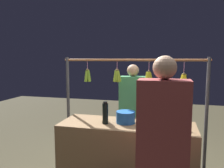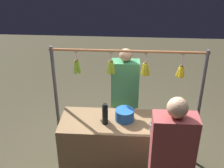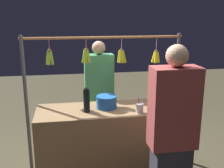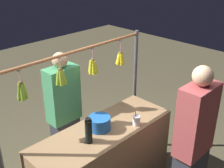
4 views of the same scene
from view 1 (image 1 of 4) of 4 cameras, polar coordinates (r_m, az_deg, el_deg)
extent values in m
cube|color=olive|center=(2.90, 3.75, -18.90)|extent=(1.64, 0.58, 0.91)
cylinder|color=#4C4C51|center=(3.12, 23.13, -9.61)|extent=(0.04, 0.04, 1.72)
cylinder|color=#4C4C51|center=(3.40, -11.18, -7.86)|extent=(0.04, 0.04, 1.72)
cylinder|color=#9E6038|center=(3.00, 5.33, 6.21)|extent=(1.98, 0.03, 0.03)
torus|color=black|center=(2.97, 18.20, 5.55)|extent=(0.04, 0.01, 0.04)
cylinder|color=pink|center=(2.97, 18.14, 3.90)|extent=(0.01, 0.01, 0.17)
sphere|color=brown|center=(2.97, 18.08, 2.29)|extent=(0.05, 0.05, 0.05)
cylinder|color=yellow|center=(2.98, 17.56, 0.99)|extent=(0.07, 0.04, 0.14)
cylinder|color=yellow|center=(2.96, 17.92, 0.93)|extent=(0.05, 0.06, 0.14)
cylinder|color=yellow|center=(2.96, 18.39, 0.93)|extent=(0.06, 0.06, 0.14)
cylinder|color=yellow|center=(3.00, 18.37, 0.99)|extent=(0.05, 0.05, 0.14)
cylinder|color=yellow|center=(3.00, 17.81, 1.02)|extent=(0.05, 0.07, 0.15)
torus|color=black|center=(2.97, 9.56, 5.79)|extent=(0.04, 0.02, 0.04)
cylinder|color=pink|center=(2.97, 9.54, 4.40)|extent=(0.01, 0.01, 0.14)
sphere|color=brown|center=(2.98, 9.51, 3.05)|extent=(0.04, 0.04, 0.04)
cylinder|color=gold|center=(2.98, 8.91, 1.61)|extent=(0.05, 0.04, 0.16)
cylinder|color=gold|center=(2.96, 9.15, 1.56)|extent=(0.05, 0.06, 0.16)
cylinder|color=gold|center=(2.95, 9.62, 1.55)|extent=(0.04, 0.06, 0.16)
cylinder|color=gold|center=(2.97, 10.00, 1.57)|extent=(0.07, 0.05, 0.16)
cylinder|color=gold|center=(2.99, 10.03, 1.60)|extent=(0.07, 0.05, 0.16)
cylinder|color=gold|center=(3.01, 9.60, 1.64)|extent=(0.04, 0.06, 0.16)
cylinder|color=gold|center=(3.01, 9.21, 1.65)|extent=(0.05, 0.05, 0.16)
torus|color=black|center=(3.04, 1.34, 5.90)|extent=(0.04, 0.01, 0.04)
cylinder|color=pink|center=(3.04, 1.33, 4.65)|extent=(0.01, 0.01, 0.13)
sphere|color=brown|center=(3.04, 1.33, 3.45)|extent=(0.05, 0.05, 0.05)
cylinder|color=#8DAC28|center=(3.06, 0.87, 2.02)|extent=(0.07, 0.05, 0.16)
cylinder|color=#8DAC28|center=(3.03, 1.03, 1.97)|extent=(0.05, 0.06, 0.16)
cylinder|color=#8DAC28|center=(3.03, 1.60, 1.97)|extent=(0.07, 0.06, 0.16)
cylinder|color=#8DAC28|center=(3.06, 1.77, 2.01)|extent=(0.07, 0.06, 0.16)
cylinder|color=#8DAC28|center=(3.08, 1.32, 2.04)|extent=(0.05, 0.07, 0.16)
torus|color=black|center=(3.17, -6.38, 5.89)|extent=(0.04, 0.02, 0.04)
cylinder|color=pink|center=(3.17, -6.36, 4.70)|extent=(0.01, 0.01, 0.13)
sphere|color=brown|center=(3.17, -6.35, 3.55)|extent=(0.05, 0.05, 0.05)
cylinder|color=#7AA62B|center=(3.19, -6.70, 2.09)|extent=(0.06, 0.04, 0.17)
cylinder|color=#7AA62B|center=(3.16, -6.62, 2.05)|extent=(0.05, 0.07, 0.17)
cylinder|color=#7AA62B|center=(3.16, -6.07, 2.06)|extent=(0.06, 0.05, 0.17)
cylinder|color=#7AA62B|center=(3.19, -5.96, 2.10)|extent=(0.06, 0.06, 0.17)
cylinder|color=#7AA62B|center=(3.20, -6.34, 2.11)|extent=(0.05, 0.08, 0.17)
cylinder|color=black|center=(2.70, -1.75, -7.68)|extent=(0.07, 0.07, 0.25)
cylinder|color=black|center=(2.66, -1.76, -4.82)|extent=(0.05, 0.05, 0.02)
cylinder|color=#1F5CB2|center=(2.75, 3.55, -8.56)|extent=(0.23, 0.23, 0.14)
cylinder|color=silver|center=(2.50, 10.17, -10.63)|extent=(0.08, 0.08, 0.11)
cylinder|color=red|center=(2.49, 9.90, -9.89)|extent=(0.01, 0.03, 0.17)
cube|color=#2D2D38|center=(3.51, 5.23, -15.47)|extent=(0.31, 0.21, 0.77)
cube|color=#3F8C59|center=(3.31, 5.36, -3.83)|extent=(0.38, 0.21, 0.67)
sphere|color=tan|center=(3.26, 5.44, 3.52)|extent=(0.18, 0.18, 0.18)
cube|color=#993F3F|center=(1.85, 13.11, -10.04)|extent=(0.41, 0.22, 0.72)
sphere|color=tan|center=(1.77, 13.49, 4.15)|extent=(0.19, 0.19, 0.19)
camera|label=2|loc=(1.41, -127.73, 61.03)|focal=46.79mm
camera|label=3|loc=(1.01, -96.92, 14.92)|focal=43.70mm
camera|label=4|loc=(2.51, -59.97, 25.08)|focal=46.10mm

